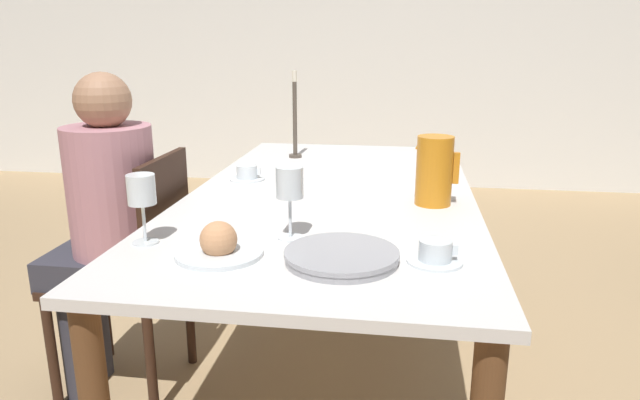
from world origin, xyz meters
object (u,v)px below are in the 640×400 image
at_px(bread_plate, 219,245).
at_px(wine_glass_juice, 142,194).
at_px(teacup_across, 247,174).
at_px(serving_tray, 342,256).
at_px(chair_person_side, 137,267).
at_px(candlestick_tall, 295,123).
at_px(teacup_near_person, 435,253).
at_px(person_seated, 105,211).
at_px(wine_glass_water, 290,186).
at_px(red_pitcher, 434,170).

bearing_deg(bread_plate, wine_glass_juice, 165.04).
distance_m(wine_glass_juice, teacup_across, 0.77).
relative_size(serving_tray, bread_plate, 1.27).
height_order(chair_person_side, candlestick_tall, candlestick_tall).
bearing_deg(bread_plate, teacup_near_person, 3.42).
relative_size(person_seated, teacup_across, 8.53).
xyz_separation_m(serving_tray, bread_plate, (-0.32, -0.00, 0.01)).
height_order(person_seated, wine_glass_juice, person_seated).
height_order(person_seated, wine_glass_water, person_seated).
relative_size(red_pitcher, wine_glass_water, 1.13).
relative_size(wine_glass_juice, bread_plate, 0.85).
height_order(wine_glass_water, candlestick_tall, candlestick_tall).
height_order(teacup_across, bread_plate, bread_plate).
bearing_deg(person_seated, wine_glass_juice, -140.08).
height_order(serving_tray, candlestick_tall, candlestick_tall).
xyz_separation_m(wine_glass_water, serving_tray, (0.16, -0.16, -0.14)).
bearing_deg(person_seated, wine_glass_water, -113.67).
height_order(teacup_near_person, bread_plate, bread_plate).
bearing_deg(teacup_near_person, chair_person_side, 155.47).
distance_m(wine_glass_water, serving_tray, 0.26).
bearing_deg(teacup_near_person, wine_glass_juice, 177.90).
height_order(chair_person_side, person_seated, person_seated).
bearing_deg(wine_glass_juice, wine_glass_water, 14.11).
bearing_deg(wine_glass_juice, person_seated, 129.92).
bearing_deg(person_seated, chair_person_side, -72.07).
bearing_deg(serving_tray, teacup_near_person, 7.84).
bearing_deg(red_pitcher, candlestick_tall, 130.05).
xyz_separation_m(wine_glass_water, candlestick_tall, (-0.20, 1.14, 0.01)).
relative_size(red_pitcher, bread_plate, 1.02).
bearing_deg(wine_glass_water, person_seated, 156.33).
relative_size(chair_person_side, person_seated, 0.76).
bearing_deg(wine_glass_juice, teacup_across, 84.28).
xyz_separation_m(teacup_near_person, teacup_across, (-0.70, 0.79, 0.00)).
height_order(teacup_near_person, candlestick_tall, candlestick_tall).
distance_m(wine_glass_water, wine_glass_juice, 0.40).
bearing_deg(teacup_across, person_seated, -141.27).
bearing_deg(person_seated, serving_tray, -118.13).
xyz_separation_m(chair_person_side, candlestick_tall, (0.44, 0.79, 0.43)).
relative_size(person_seated, candlestick_tall, 2.96).
distance_m(chair_person_side, bread_plate, 0.77).
height_order(wine_glass_juice, candlestick_tall, candlestick_tall).
relative_size(wine_glass_juice, teacup_near_person, 1.37).
bearing_deg(teacup_across, bread_plate, -79.49).
xyz_separation_m(red_pitcher, candlestick_tall, (-0.61, 0.73, 0.05)).
bearing_deg(teacup_across, chair_person_side, -137.29).
distance_m(bread_plate, candlestick_tall, 1.31).
bearing_deg(wine_glass_juice, chair_person_side, 120.60).
height_order(chair_person_side, red_pitcher, red_pitcher).
bearing_deg(serving_tray, chair_person_side, 147.96).
relative_size(person_seated, serving_tray, 4.15).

